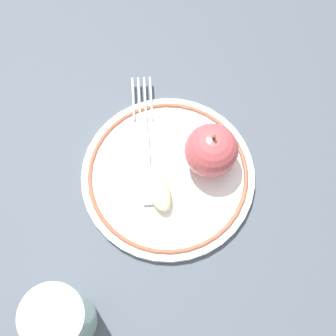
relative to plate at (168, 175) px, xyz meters
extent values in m
plane|color=#454D58|center=(-0.01, -0.02, -0.01)|extent=(2.00, 2.00, 0.00)
cylinder|color=white|center=(0.00, 0.00, 0.00)|extent=(0.22, 0.22, 0.01)
torus|color=#975136|center=(0.00, 0.00, 0.00)|extent=(0.20, 0.20, 0.01)
sphere|color=#C34E52|center=(-0.05, -0.02, 0.04)|extent=(0.07, 0.07, 0.07)
cylinder|color=brown|center=(-0.05, -0.02, 0.08)|extent=(0.00, 0.00, 0.01)
ellipsoid|color=beige|center=(0.01, 0.02, 0.02)|extent=(0.04, 0.07, 0.02)
cube|color=silver|center=(0.03, -0.01, 0.01)|extent=(0.01, 0.10, 0.00)
cube|color=silver|center=(0.03, -0.07, 0.01)|extent=(0.01, 0.02, 0.00)
cube|color=silver|center=(0.02, -0.11, 0.01)|extent=(0.00, 0.06, 0.00)
cube|color=silver|center=(0.03, -0.11, 0.01)|extent=(0.00, 0.06, 0.00)
cube|color=silver|center=(0.03, -0.11, 0.01)|extent=(0.00, 0.06, 0.00)
cube|color=silver|center=(0.04, -0.11, 0.01)|extent=(0.00, 0.06, 0.00)
cylinder|color=silver|center=(0.12, 0.17, 0.04)|extent=(0.07, 0.07, 0.09)
camera|label=1|loc=(0.01, 0.21, 0.56)|focal=50.00mm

